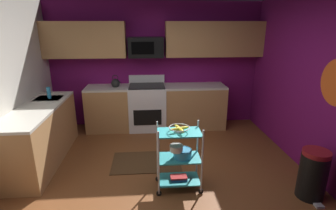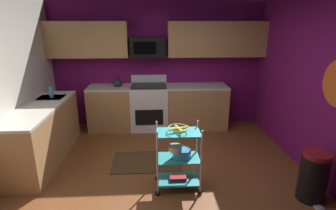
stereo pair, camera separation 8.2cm
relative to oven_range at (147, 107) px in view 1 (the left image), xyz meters
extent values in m
cube|color=brown|center=(0.19, -2.10, -0.50)|extent=(4.40, 4.80, 0.04)
cube|color=#6B1156|center=(0.19, 0.33, 0.82)|extent=(4.52, 0.06, 2.60)
cube|color=#6B1156|center=(2.42, -2.10, 0.82)|extent=(0.06, 4.80, 2.60)
cylinder|color=#E5591E|center=(2.39, -2.23, 0.97)|extent=(0.00, 0.60, 0.60)
cube|color=#B27F4C|center=(0.19, 0.00, -0.04)|extent=(2.89, 0.60, 0.88)
cube|color=beige|center=(0.19, 0.00, 0.42)|extent=(2.89, 0.60, 0.04)
cube|color=#B27F4C|center=(-1.71, -1.28, -0.04)|extent=(0.60, 1.95, 0.88)
cube|color=beige|center=(-1.71, -1.28, 0.42)|extent=(0.60, 1.95, 0.04)
cube|color=#B7BABC|center=(-1.71, -0.75, 0.36)|extent=(0.44, 0.36, 0.16)
cube|color=white|center=(0.00, 0.00, -0.02)|extent=(0.76, 0.64, 0.92)
cube|color=black|center=(0.00, -0.33, -0.13)|extent=(0.56, 0.01, 0.32)
cube|color=white|center=(0.00, 0.29, 0.53)|extent=(0.76, 0.06, 0.18)
cube|color=black|center=(0.00, 0.00, 0.45)|extent=(0.72, 0.60, 0.02)
cube|color=#B27F4C|center=(-1.20, 0.13, 1.37)|extent=(1.61, 0.33, 0.70)
cube|color=#B27F4C|center=(1.40, 0.13, 1.37)|extent=(1.99, 0.33, 0.70)
cube|color=black|center=(0.00, 0.11, 1.22)|extent=(0.70, 0.38, 0.40)
cube|color=black|center=(-0.06, -0.09, 1.22)|extent=(0.44, 0.01, 0.24)
cylinder|color=silver|center=(0.13, -2.35, 0.00)|extent=(0.02, 0.02, 0.88)
cylinder|color=black|center=(0.13, -2.35, -0.44)|extent=(0.07, 0.02, 0.07)
cylinder|color=silver|center=(0.69, -2.35, 0.00)|extent=(0.02, 0.02, 0.88)
cylinder|color=black|center=(0.69, -2.35, -0.44)|extent=(0.07, 0.02, 0.07)
cylinder|color=silver|center=(0.13, -2.02, 0.00)|extent=(0.02, 0.02, 0.88)
cylinder|color=black|center=(0.13, -2.02, -0.44)|extent=(0.07, 0.02, 0.07)
cylinder|color=silver|center=(0.69, -2.02, 0.00)|extent=(0.02, 0.02, 0.88)
cylinder|color=black|center=(0.69, -2.02, -0.44)|extent=(0.07, 0.02, 0.07)
cube|color=teal|center=(0.41, -2.19, -0.36)|extent=(0.56, 0.34, 0.02)
cube|color=teal|center=(0.41, -2.19, -0.03)|extent=(0.56, 0.34, 0.02)
cube|color=teal|center=(0.41, -2.19, 0.34)|extent=(0.56, 0.34, 0.02)
torus|color=silver|center=(0.41, -2.19, 0.41)|extent=(0.27, 0.27, 0.01)
cylinder|color=silver|center=(0.41, -2.19, 0.36)|extent=(0.12, 0.12, 0.02)
ellipsoid|color=yellow|center=(0.46, -2.17, 0.40)|extent=(0.17, 0.09, 0.04)
ellipsoid|color=yellow|center=(0.40, -2.14, 0.40)|extent=(0.09, 0.17, 0.04)
ellipsoid|color=yellow|center=(0.36, -2.20, 0.40)|extent=(0.17, 0.09, 0.04)
ellipsoid|color=yellow|center=(0.43, -2.23, 0.40)|extent=(0.09, 0.17, 0.04)
cylinder|color=#338CBF|center=(0.46, -2.19, 0.04)|extent=(0.24, 0.24, 0.11)
torus|color=#338CBF|center=(0.46, -2.19, 0.09)|extent=(0.25, 0.25, 0.01)
cylinder|color=silver|center=(0.37, -2.22, 0.13)|extent=(0.17, 0.17, 0.08)
torus|color=silver|center=(0.37, -2.22, 0.17)|extent=(0.18, 0.18, 0.01)
cube|color=#1E4C8C|center=(0.41, -2.19, -0.34)|extent=(0.23, 0.18, 0.02)
cube|color=#B22626|center=(0.41, -2.19, -0.32)|extent=(0.23, 0.13, 0.02)
sphere|color=black|center=(-0.63, 0.00, 0.51)|extent=(0.18, 0.18, 0.18)
sphere|color=black|center=(-0.63, 0.00, 0.60)|extent=(0.03, 0.03, 0.03)
cone|color=black|center=(-0.55, 0.00, 0.53)|extent=(0.09, 0.04, 0.06)
torus|color=black|center=(-0.63, 0.00, 0.63)|extent=(0.12, 0.01, 0.12)
cylinder|color=#2D8CBF|center=(-1.68, -0.78, 0.54)|extent=(0.06, 0.06, 0.20)
cylinder|color=black|center=(2.09, -2.52, -0.18)|extent=(0.34, 0.34, 0.60)
cylinder|color=maroon|center=(2.09, -2.52, 0.15)|extent=(0.33, 0.33, 0.06)
cube|color=#B2B2B7|center=(2.09, -2.73, -0.46)|extent=(0.10, 0.08, 0.03)
cube|color=#472D19|center=(-0.03, -1.48, -0.47)|extent=(1.10, 0.70, 0.01)
camera|label=1|loc=(0.02, -5.26, 1.69)|focal=27.85mm
camera|label=2|loc=(0.11, -5.26, 1.69)|focal=27.85mm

